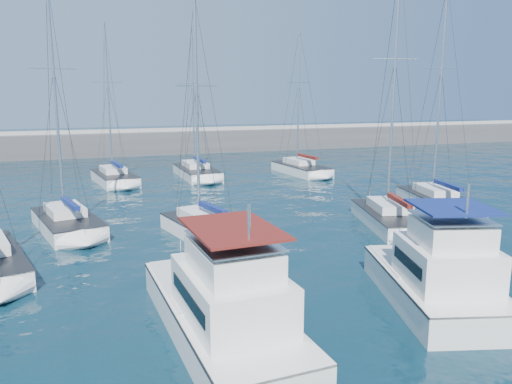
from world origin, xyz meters
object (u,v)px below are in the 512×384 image
object	(u,v)px
sailboat_back_a	(114,178)
motor_yacht_stbd_inner	(438,279)
sailboat_mid_c	(204,228)
sailboat_mid_e	(437,201)
motor_yacht_port_inner	(224,309)
sailboat_mid_d	(391,217)
sailboat_mid_b	(67,222)
sailboat_back_c	(301,169)
sailboat_back_b	(197,172)

from	to	relation	value
sailboat_back_a	motor_yacht_stbd_inner	bearing A→B (deg)	-81.47
sailboat_mid_c	sailboat_back_a	size ratio (longest dim) A/B	0.94
sailboat_mid_c	sailboat_mid_e	xyz separation A→B (m)	(18.08, 1.79, 0.01)
motor_yacht_port_inner	sailboat_mid_d	xyz separation A→B (m)	(14.06, 11.11, -0.58)
motor_yacht_stbd_inner	sailboat_mid_d	xyz separation A→B (m)	(5.26, 11.14, -0.58)
sailboat_mid_b	sailboat_mid_c	distance (m)	8.66
sailboat_back_c	motor_yacht_port_inner	bearing A→B (deg)	-124.30
sailboat_mid_d	sailboat_back_b	xyz separation A→B (m)	(-7.84, 22.47, -0.03)
motor_yacht_stbd_inner	sailboat_back_a	distance (m)	34.43
sailboat_mid_e	sailboat_back_c	size ratio (longest dim) A/B	1.07
sailboat_mid_e	sailboat_back_c	bearing A→B (deg)	111.24
motor_yacht_stbd_inner	sailboat_mid_c	distance (m)	14.29
sailboat_mid_b	sailboat_back_a	size ratio (longest dim) A/B	1.05
motor_yacht_stbd_inner	sailboat_mid_d	size ratio (longest dim) A/B	0.50
sailboat_mid_e	sailboat_mid_c	bearing A→B (deg)	-163.14
motor_yacht_port_inner	sailboat_back_c	bearing A→B (deg)	58.48
sailboat_mid_c	sailboat_mid_e	bearing A→B (deg)	-7.78
sailboat_mid_b	sailboat_back_c	bearing A→B (deg)	20.88
sailboat_mid_c	sailboat_back_c	size ratio (longest dim) A/B	0.93
sailboat_back_b	sailboat_back_c	xyz separation A→B (m)	(10.88, -1.30, 0.01)
sailboat_mid_c	sailboat_mid_d	size ratio (longest dim) A/B	0.84
motor_yacht_stbd_inner	motor_yacht_port_inner	bearing A→B (deg)	-164.74
sailboat_back_b	sailboat_back_c	bearing A→B (deg)	-9.04
motor_yacht_stbd_inner	sailboat_back_b	xyz separation A→B (m)	(-2.57, 33.61, -0.61)
sailboat_mid_e	sailboat_back_c	world-z (taller)	sailboat_mid_e
motor_yacht_stbd_inner	sailboat_back_c	bearing A→B (deg)	90.99
motor_yacht_port_inner	sailboat_back_a	size ratio (longest dim) A/B	0.69
sailboat_mid_c	motor_yacht_port_inner	bearing A→B (deg)	-113.32
sailboat_mid_d	sailboat_mid_e	xyz separation A→B (m)	(6.21, 3.32, -0.01)
sailboat_back_c	sailboat_mid_d	bearing A→B (deg)	-104.57
sailboat_back_a	sailboat_mid_b	bearing A→B (deg)	-112.35
sailboat_back_b	sailboat_back_c	size ratio (longest dim) A/B	0.99
motor_yacht_port_inner	sailboat_mid_b	bearing A→B (deg)	104.90
sailboat_mid_d	sailboat_back_c	bearing A→B (deg)	96.06
motor_yacht_port_inner	sailboat_mid_b	size ratio (longest dim) A/B	0.66
sailboat_mid_b	motor_yacht_stbd_inner	bearing A→B (deg)	-63.06
motor_yacht_stbd_inner	sailboat_mid_b	bearing A→B (deg)	146.29
sailboat_mid_b	sailboat_mid_e	xyz separation A→B (m)	(25.81, -2.11, -0.00)
sailboat_mid_c	sailboat_back_b	xyz separation A→B (m)	(4.03, 20.95, -0.01)
sailboat_back_b	sailboat_mid_c	bearing A→B (deg)	-103.13
sailboat_back_c	sailboat_mid_c	bearing A→B (deg)	-133.57
sailboat_mid_b	sailboat_back_c	xyz separation A→B (m)	(22.65, 15.75, -0.02)
motor_yacht_port_inner	sailboat_mid_d	bearing A→B (deg)	34.72
motor_yacht_port_inner	sailboat_back_a	world-z (taller)	sailboat_back_a
sailboat_back_b	sailboat_mid_e	bearing A→B (deg)	-55.98
motor_yacht_port_inner	sailboat_mid_d	size ratio (longest dim) A/B	0.62
sailboat_mid_e	sailboat_back_a	size ratio (longest dim) A/B	1.08
motor_yacht_stbd_inner	sailboat_back_b	distance (m)	33.71
motor_yacht_port_inner	sailboat_mid_b	distance (m)	17.45
sailboat_back_b	sailboat_mid_d	bearing A→B (deg)	-73.01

